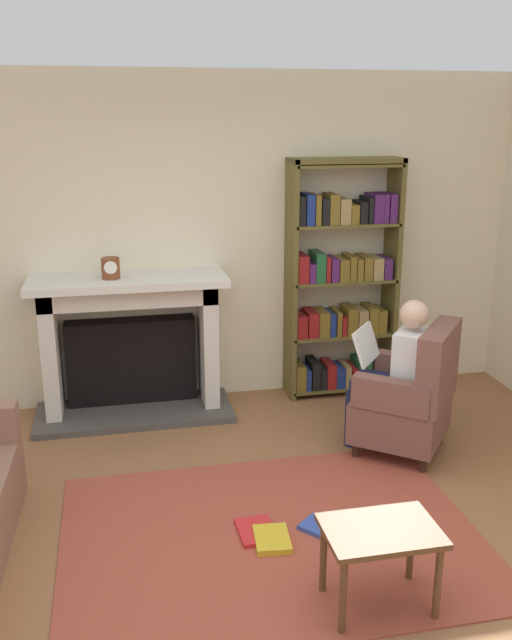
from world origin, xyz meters
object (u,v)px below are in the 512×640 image
Objects in this scene: fireplace at (131,341)px; bookshelf at (341,283)px; mantel_clock at (111,268)px; side_table at (381,541)px; armchair_reading at (411,398)px; seated_reader at (396,369)px.

bookshelf reaches higher than fireplace.
mantel_clock is 0.08× the size of bookshelf.
mantel_clock is 0.29× the size of side_table.
armchair_reading is (0.14, -1.20, -0.56)m from bookshelf.
armchair_reading is (2.04, -1.07, -0.80)m from mantel_clock.
fireplace is 1.38× the size of seated_reader.
side_table is (1.22, -2.57, -0.86)m from mantel_clock.
seated_reader is (-0.09, 0.07, 0.20)m from armchair_reading.
side_table is at bearing -104.19° from bookshelf.
armchair_reading is (1.91, -1.17, -0.18)m from fireplace.
armchair_reading reaches higher than side_table.
bookshelf is 1.33m from armchair_reading.
armchair_reading is 0.23m from seated_reader.
mantel_clock is at bearing 115.28° from side_table.
mantel_clock reaches higher than fireplace.
bookshelf is 3.61× the size of side_table.
fireplace is at bearing -178.93° from bookshelf.
bookshelf is 2.08× the size of armchair_reading.
side_table is (-0.82, -1.51, -0.05)m from armchair_reading.
side_table is at bearing -64.72° from mantel_clock.
mantel_clock is at bearing -175.91° from bookshelf.
fireplace is at bearing -82.21° from seated_reader.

